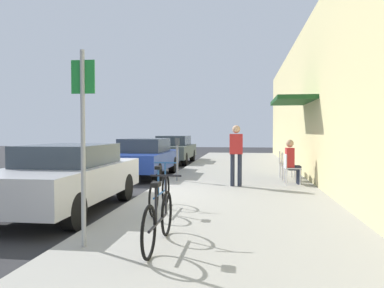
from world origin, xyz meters
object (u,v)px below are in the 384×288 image
cafe_chair_2 (284,162)px  pedestrian_standing (236,150)px  parking_meter (177,156)px  bicycle_0 (159,220)px  cafe_chair_0 (290,167)px  cafe_chair_1 (286,164)px  parked_car_1 (144,157)px  seated_patron_0 (292,160)px  street_sign (83,132)px  parked_car_0 (67,176)px  bicycle_1 (160,192)px  parked_car_2 (174,149)px

cafe_chair_2 → pedestrian_standing: pedestrian_standing is taller
parking_meter → cafe_chair_2: parking_meter is taller
bicycle_0 → cafe_chair_0: size_ratio=1.97×
pedestrian_standing → cafe_chair_1: bearing=45.6°
parked_car_1 → seated_patron_0: 5.41m
bicycle_0 → pedestrian_standing: 5.80m
pedestrian_standing → cafe_chair_2: bearing=57.5°
street_sign → cafe_chair_1: street_sign is taller
parking_meter → parked_car_1: bearing=129.9°
parking_meter → cafe_chair_1: size_ratio=1.52×
parked_car_0 → parking_meter: 4.48m
parking_meter → cafe_chair_0: size_ratio=1.52×
bicycle_1 → parking_meter: bearing=95.9°
pedestrian_standing → seated_patron_0: bearing=23.5°
bicycle_0 → seated_patron_0: size_ratio=1.33×
bicycle_0 → cafe_chair_2: bicycle_0 is taller
bicycle_1 → pedestrian_standing: (1.38, 3.48, 0.64)m
parked_car_2 → bicycle_1: 12.21m
bicycle_1 → cafe_chair_0: size_ratio=1.97×
parked_car_0 → cafe_chair_0: bearing=38.8°
bicycle_1 → cafe_chair_2: 6.57m
cafe_chair_2 → seated_patron_0: bearing=-88.0°
bicycle_0 → parked_car_2: bearing=99.9°
street_sign → bicycle_0: 1.53m
parking_meter → pedestrian_standing: (1.83, -0.94, 0.23)m
cafe_chair_0 → parked_car_1: bearing=156.8°
parked_car_1 → bicycle_0: bearing=-73.7°
parking_meter → pedestrian_standing: 2.08m
cafe_chair_1 → seated_patron_0: bearing=-86.1°
parking_meter → seated_patron_0: 3.44m
bicycle_1 → cafe_chair_0: bearing=55.0°
bicycle_0 → bicycle_1: bearing=102.2°
parking_meter → cafe_chair_0: bearing=-4.2°
bicycle_0 → cafe_chair_2: 8.46m
bicycle_0 → seated_patron_0: seated_patron_0 is taller
parked_car_2 → parked_car_1: bearing=-90.0°
parked_car_1 → street_sign: (1.50, -8.64, 0.92)m
parking_meter → street_sign: street_sign is taller
parked_car_0 → cafe_chair_0: parked_car_0 is taller
parked_car_1 → pedestrian_standing: pedestrian_standing is taller
parking_meter → street_sign: bearing=-90.4°
bicycle_1 → pedestrian_standing: pedestrian_standing is taller
bicycle_1 → seated_patron_0: seated_patron_0 is taller
cafe_chair_0 → cafe_chair_1: (0.00, 0.88, 0.00)m
parked_car_0 → street_sign: size_ratio=1.69×
parking_meter → seated_patron_0: parking_meter is taller
parked_car_2 → pedestrian_standing: bearing=-68.4°
street_sign → cafe_chair_2: (3.42, 8.25, -1.02)m
pedestrian_standing → parked_car_0: bearing=-136.1°
parked_car_2 → street_sign: street_sign is taller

